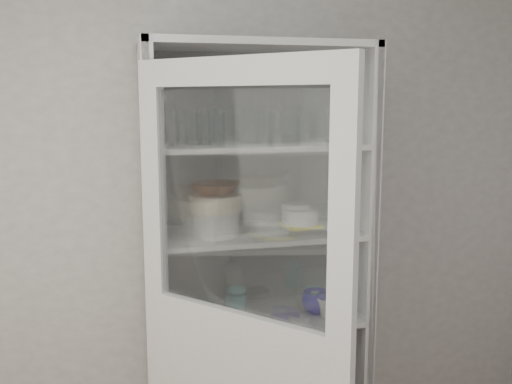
{
  "coord_description": "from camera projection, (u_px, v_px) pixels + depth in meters",
  "views": [
    {
      "loc": [
        -0.4,
        -1.2,
        1.86
      ],
      "look_at": [
        0.2,
        1.27,
        1.44
      ],
      "focal_mm": 40.0,
      "sensor_mm": 36.0,
      "label": 1
    }
  ],
  "objects": [
    {
      "name": "terracotta_bowl",
      "position": [
        215.0,
        188.0,
        2.48
      ],
      "size": [
        0.28,
        0.28,
        0.05
      ],
      "primitive_type": "imported",
      "rotation": [
        0.0,
        0.0,
        -0.39
      ],
      "color": "#552D18",
      "rests_on": "cream_bowl"
    },
    {
      "name": "tumbler_2",
      "position": [
        265.0,
        127.0,
        2.41
      ],
      "size": [
        0.1,
        0.1,
        0.15
      ],
      "primitive_type": "cylinder",
      "rotation": [
        0.0,
        0.0,
        -0.43
      ],
      "color": "silver",
      "rests_on": "shelf_glass"
    },
    {
      "name": "pantry_cabinet",
      "position": [
        253.0,
        293.0,
        2.72
      ],
      "size": [
        1.0,
        0.45,
        2.1
      ],
      "color": "silver",
      "rests_on": "floor"
    },
    {
      "name": "cream_bowl",
      "position": [
        216.0,
        202.0,
        2.49
      ],
      "size": [
        0.24,
        0.24,
        0.07
      ],
      "primitive_type": "cylinder",
      "rotation": [
        0.0,
        0.0,
        -0.06
      ],
      "color": "beige",
      "rests_on": "plate_stack_front"
    },
    {
      "name": "goblet_3",
      "position": [
        334.0,
        121.0,
        2.72
      ],
      "size": [
        0.08,
        0.08,
        0.19
      ],
      "primitive_type": null,
      "color": "silver",
      "rests_on": "shelf_glass"
    },
    {
      "name": "tumbler_11",
      "position": [
        297.0,
        126.0,
        2.57
      ],
      "size": [
        0.09,
        0.09,
        0.15
      ],
      "primitive_type": "cylinder",
      "rotation": [
        0.0,
        0.0,
        0.26
      ],
      "color": "silver",
      "rests_on": "shelf_glass"
    },
    {
      "name": "tumbler_8",
      "position": [
        207.0,
        126.0,
        2.47
      ],
      "size": [
        0.09,
        0.09,
        0.16
      ],
      "primitive_type": "cylinder",
      "rotation": [
        0.0,
        0.0,
        -0.12
      ],
      "color": "silver",
      "rests_on": "shelf_glass"
    },
    {
      "name": "goblet_0",
      "position": [
        178.0,
        123.0,
        2.52
      ],
      "size": [
        0.08,
        0.08,
        0.18
      ],
      "primitive_type": null,
      "color": "silver",
      "rests_on": "shelf_glass"
    },
    {
      "name": "tumbler_12",
      "position": [
        277.0,
        129.0,
        2.4
      ],
      "size": [
        0.07,
        0.07,
        0.14
      ],
      "primitive_type": "cylinder",
      "color": "silver",
      "rests_on": "shelf_glass"
    },
    {
      "name": "tumbler_7",
      "position": [
        162.0,
        127.0,
        2.46
      ],
      "size": [
        0.08,
        0.08,
        0.15
      ],
      "primitive_type": "cylinder",
      "rotation": [
        0.0,
        0.0,
        0.1
      ],
      "color": "silver",
      "rests_on": "shelf_glass"
    },
    {
      "name": "mug_blue",
      "position": [
        316.0,
        302.0,
        2.67
      ],
      "size": [
        0.17,
        0.17,
        0.11
      ],
      "primitive_type": "imported",
      "rotation": [
        0.0,
        0.0,
        0.28
      ],
      "color": "#0E0D9A",
      "rests_on": "shelf_mugs"
    },
    {
      "name": "plate_stack_front",
      "position": [
        216.0,
        223.0,
        2.51
      ],
      "size": [
        0.21,
        0.21,
        0.11
      ],
      "primitive_type": "cylinder",
      "color": "silver",
      "rests_on": "shelf_plates"
    },
    {
      "name": "tumbler_3",
      "position": [
        249.0,
        128.0,
        2.38
      ],
      "size": [
        0.08,
        0.08,
        0.15
      ],
      "primitive_type": "cylinder",
      "rotation": [
        0.0,
        0.0,
        0.09
      ],
      "color": "silver",
      "rests_on": "shelf_glass"
    },
    {
      "name": "tumbler_5",
      "position": [
        292.0,
        128.0,
        2.46
      ],
      "size": [
        0.09,
        0.09,
        0.14
      ],
      "primitive_type": "cylinder",
      "rotation": [
        0.0,
        0.0,
        0.42
      ],
      "color": "silver",
      "rests_on": "shelf_glass"
    },
    {
      "name": "cupboard_door",
      "position": [
        239.0,
        371.0,
        2.08
      ],
      "size": [
        0.63,
        0.7,
        2.0
      ],
      "rotation": [
        0.0,
        0.0,
        -0.84
      ],
      "color": "silver",
      "rests_on": "floor"
    },
    {
      "name": "mug_white",
      "position": [
        328.0,
        308.0,
        2.62
      ],
      "size": [
        0.14,
        0.14,
        0.1
      ],
      "primitive_type": "imported",
      "rotation": [
        0.0,
        0.0,
        -0.39
      ],
      "color": "silver",
      "rests_on": "shelf_mugs"
    },
    {
      "name": "tumbler_10",
      "position": [
        277.0,
        128.0,
        2.57
      ],
      "size": [
        0.08,
        0.08,
        0.13
      ],
      "primitive_type": "cylinder",
      "rotation": [
        0.0,
        0.0,
        0.18
      ],
      "color": "silver",
      "rests_on": "shelf_glass"
    },
    {
      "name": "glass_platter",
      "position": [
        301.0,
        228.0,
        2.61
      ],
      "size": [
        0.35,
        0.35,
        0.02
      ],
      "primitive_type": "cylinder",
      "rotation": [
        0.0,
        0.0,
        -0.03
      ],
      "color": "silver",
      "rests_on": "shelf_plates"
    },
    {
      "name": "yellow_trivet",
      "position": [
        301.0,
        225.0,
        2.61
      ],
      "size": [
        0.17,
        0.17,
        0.01
      ],
      "primitive_type": "cube",
      "rotation": [
        0.0,
        0.0,
        0.1
      ],
      "color": "yellow",
      "rests_on": "glass_platter"
    },
    {
      "name": "wall_back",
      "position": [
        205.0,
        215.0,
        2.77
      ],
      "size": [
        3.6,
        0.02,
        2.6
      ],
      "primitive_type": "cube",
      "color": "#ABAAA9",
      "rests_on": "ground"
    },
    {
      "name": "white_canister",
      "position": [
        167.0,
        306.0,
        2.6
      ],
      "size": [
        0.12,
        0.12,
        0.12
      ],
      "primitive_type": "cylinder",
      "rotation": [
        0.0,
        0.0,
        -0.3
      ],
      "color": "silver",
      "rests_on": "shelf_mugs"
    },
    {
      "name": "goblet_1",
      "position": [
        259.0,
        123.0,
        2.64
      ],
      "size": [
        0.07,
        0.07,
        0.17
      ],
      "primitive_type": null,
      "color": "silver",
      "rests_on": "shelf_glass"
    },
    {
      "name": "tumbler_1",
      "position": [
        217.0,
        129.0,
        2.34
      ],
      "size": [
        0.09,
        0.09,
        0.14
      ],
      "primitive_type": "cylinder",
      "rotation": [
        0.0,
        0.0,
        0.35
      ],
      "color": "silver",
      "rests_on": "shelf_glass"
    },
    {
      "name": "white_ramekin",
      "position": [
        301.0,
        217.0,
        2.6
      ],
      "size": [
        0.2,
        0.2,
        0.07
      ],
      "primitive_type": "cylinder",
      "rotation": [
        0.0,
        0.0,
        -0.29
      ],
      "color": "silver",
      "rests_on": "yellow_trivet"
    },
    {
      "name": "measuring_cups",
      "position": [
        198.0,
        322.0,
        2.52
      ],
      "size": [
        0.1,
        0.1,
        0.04
      ],
      "primitive_type": "cylinder",
      "color": "#B8B8B8",
      "rests_on": "shelf_mugs"
    },
    {
      "name": "tumbler_6",
      "position": [
        335.0,
        126.0,
        2.44
      ],
      "size": [
        0.08,
        0.08,
        0.16
      ],
      "primitive_type": "cylinder",
      "rotation": [
        0.0,
        0.0,
        0.04
      ],
      "color": "silver",
      "rests_on": "shelf_glass"
    },
    {
      "name": "mug_teal",
      "position": [
        313.0,
        297.0,
        2.77
      ],
      "size": [
        0.12,
        0.12,
        0.09
      ],
      "primitive_type": "imported",
      "rotation": [
        0.0,
        0.0,
        0.24
      ],
      "color": "teal",
      "rests_on": "shelf_mugs"
    },
    {
      "name": "grey_bowl_stack",
      "position": [
        296.0,
        216.0,
        2.64
      ],
      "size": [
        0.14,
        0.14,
        0.12
      ],
      "primitive_type": "cylinder",
      "color": "#B5B6B6",
      "rests_on": "shelf_plates"
    },
    {
      "name": "plate_stack_back",
      "position": [
        206.0,
        221.0,
        2.67
      ],
      "size": [
        0.2,
        0.2,
        0.06
      ],
      "primitive_type": "cylinder",
      "color": "silver",
      "rests_on": "shelf_plates"
    },
    {
      "name": "tumbler_0",
      "position": [
        165.0,
        130.0,
        2.32
      ],
      "size": [
        0.08,
        0.08,
        0.14
      ],
      "primitive_type": "cylinder",
      "rotation": [
        0.0,
        0.0,
        0.21
      ],
      "color": "silver",
      "rests_on": "shelf_glass"
    },
    {
      "name": "tumbler_4",
      "position": [
        292.0,
        130.0,
        2.43
      ],
      "size": [
        0.07,
        0.07,
        0.13
      ],
      "primitive_type": "cylinder",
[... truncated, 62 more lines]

